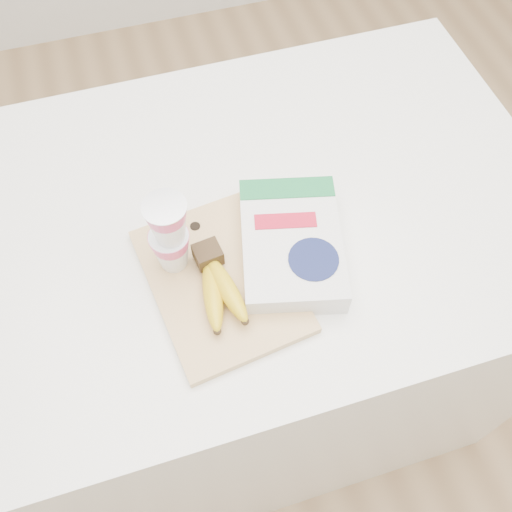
% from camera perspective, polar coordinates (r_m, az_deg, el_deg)
% --- Properties ---
extents(room, '(4.00, 4.00, 4.00)m').
position_cam_1_polar(room, '(0.87, -2.18, 19.58)').
color(room, tan).
rests_on(room, ground).
extents(table, '(1.30, 0.87, 0.98)m').
position_cam_1_polar(table, '(1.56, -1.15, -5.93)').
color(table, white).
rests_on(table, ground).
extents(cutting_board, '(0.28, 0.36, 0.02)m').
position_cam_1_polar(cutting_board, '(1.05, -3.59, -2.41)').
color(cutting_board, '#E0B57B').
rests_on(cutting_board, table).
extents(bananas, '(0.08, 0.18, 0.05)m').
position_cam_1_polar(bananas, '(1.01, -3.85, -2.93)').
color(bananas, '#382816').
rests_on(bananas, cutting_board).
extents(yogurt_stack, '(0.08, 0.08, 0.17)m').
position_cam_1_polar(yogurt_stack, '(0.99, -8.69, 2.21)').
color(yogurt_stack, white).
rests_on(yogurt_stack, cutting_board).
extents(cereal_box, '(0.24, 0.30, 0.06)m').
position_cam_1_polar(cereal_box, '(1.06, 3.55, 1.21)').
color(cereal_box, silver).
rests_on(cereal_box, table).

